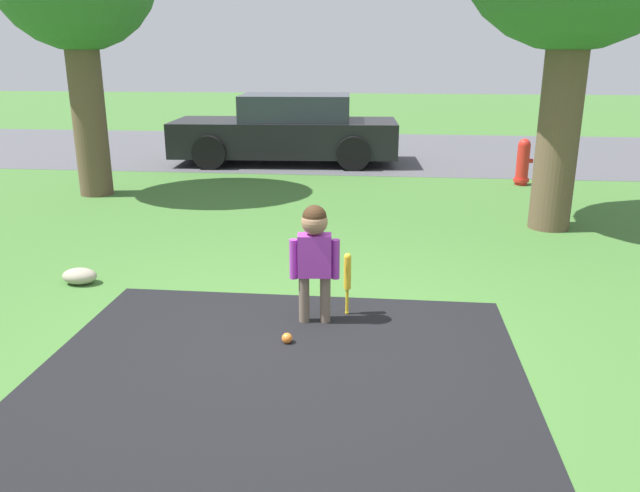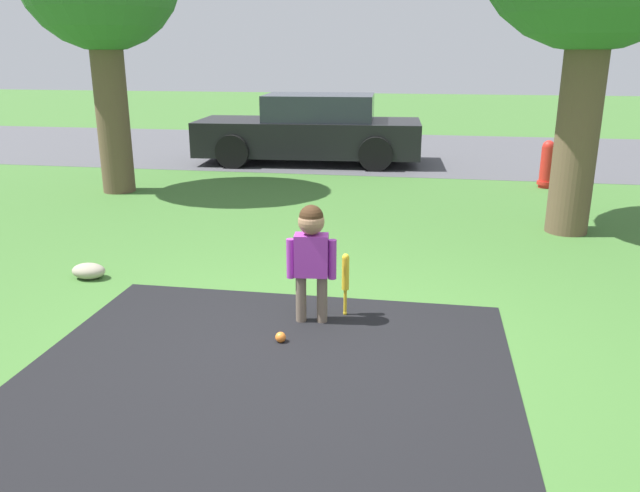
# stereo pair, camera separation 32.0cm
# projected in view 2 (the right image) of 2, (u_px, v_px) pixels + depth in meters

# --- Properties ---
(ground_plane) EXTENTS (60.00, 60.00, 0.00)m
(ground_plane) POSITION_uv_depth(u_px,v_px,m) (304.00, 347.00, 4.63)
(ground_plane) COLOR #3D6B2D
(street_strip) EXTENTS (40.00, 6.00, 0.01)m
(street_strip) POSITION_uv_depth(u_px,v_px,m) (389.00, 151.00, 13.78)
(street_strip) COLOR #4C4C51
(street_strip) RESTS_ON ground
(child) EXTENTS (0.39, 0.21, 0.97)m
(child) POSITION_uv_depth(u_px,v_px,m) (311.00, 247.00, 4.87)
(child) COLOR #6B5B4C
(child) RESTS_ON ground
(baseball_bat) EXTENTS (0.06, 0.06, 0.54)m
(baseball_bat) POSITION_uv_depth(u_px,v_px,m) (345.00, 276.00, 5.08)
(baseball_bat) COLOR yellow
(baseball_bat) RESTS_ON ground
(sports_ball) EXTENTS (0.08, 0.08, 0.08)m
(sports_ball) POSITION_uv_depth(u_px,v_px,m) (281.00, 337.00, 4.69)
(sports_ball) COLOR orange
(sports_ball) RESTS_ON ground
(fire_hydrant) EXTENTS (0.28, 0.25, 0.76)m
(fire_hydrant) POSITION_uv_depth(u_px,v_px,m) (547.00, 165.00, 9.96)
(fire_hydrant) COLOR red
(fire_hydrant) RESTS_ON ground
(parked_car) EXTENTS (4.40, 2.00, 1.32)m
(parked_car) POSITION_uv_depth(u_px,v_px,m) (311.00, 131.00, 12.18)
(parked_car) COLOR black
(parked_car) RESTS_ON ground
(edging_rock) EXTENTS (0.33, 0.23, 0.15)m
(edging_rock) POSITION_uv_depth(u_px,v_px,m) (89.00, 271.00, 6.00)
(edging_rock) COLOR #9E937F
(edging_rock) RESTS_ON ground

